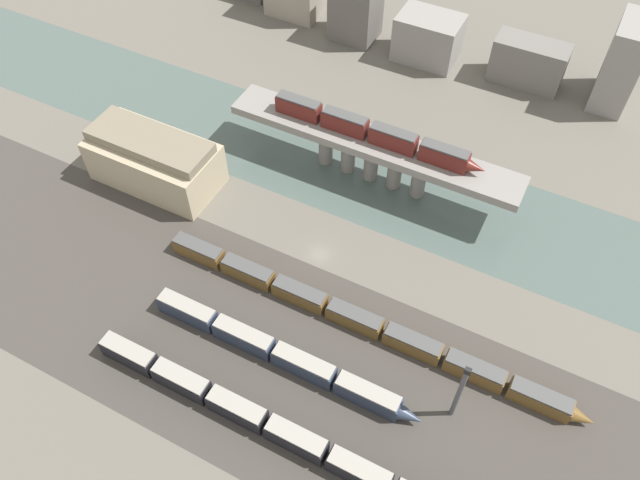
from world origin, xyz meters
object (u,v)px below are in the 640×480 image
at_px(warehouse_building, 155,160).
at_px(train_yard_near, 334,459).
at_px(train_yard_mid, 280,354).
at_px(signal_tower, 459,392).
at_px(train_on_bridge, 374,132).
at_px(train_yard_far, 362,321).

bearing_deg(warehouse_building, train_yard_near, -31.77).
bearing_deg(train_yard_mid, train_yard_near, -36.03).
xyz_separation_m(train_yard_near, signal_tower, (13.62, 16.44, 5.83)).
height_order(train_on_bridge, train_yard_near, train_on_bridge).
height_order(train_yard_mid, signal_tower, signal_tower).
distance_m(train_yard_near, signal_tower, 22.13).
relative_size(train_on_bridge, warehouse_building, 1.69).
relative_size(train_yard_mid, signal_tower, 3.29).
height_order(warehouse_building, signal_tower, signal_tower).
relative_size(warehouse_building, signal_tower, 1.74).
xyz_separation_m(train_yard_far, signal_tower, (20.32, -8.31, 6.16)).
height_order(train_yard_mid, train_yard_far, train_yard_mid).
bearing_deg(train_yard_far, train_yard_near, -74.85).
bearing_deg(warehouse_building, signal_tower, -16.26).
xyz_separation_m(train_yard_mid, signal_tower, (30.17, 4.40, 5.90)).
relative_size(train_yard_near, train_yard_far, 1.11).
xyz_separation_m(train_yard_mid, train_yard_far, (9.85, 12.71, -0.26)).
height_order(train_yard_far, signal_tower, signal_tower).
height_order(train_on_bridge, warehouse_building, train_on_bridge).
relative_size(train_on_bridge, train_yard_mid, 0.90).
bearing_deg(train_yard_near, train_yard_mid, 143.97).
height_order(train_yard_mid, warehouse_building, warehouse_building).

